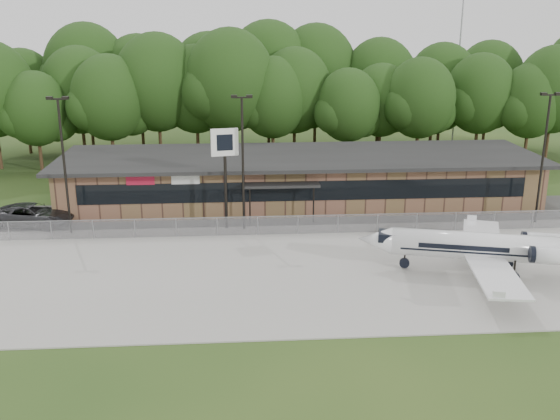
{
  "coord_description": "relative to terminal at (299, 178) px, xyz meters",
  "views": [
    {
      "loc": [
        -5.41,
        -28.84,
        15.38
      ],
      "look_at": [
        -2.55,
        12.0,
        2.89
      ],
      "focal_mm": 40.0,
      "sensor_mm": 36.0,
      "label": 1
    }
  ],
  "objects": [
    {
      "name": "apron",
      "position": [
        0.0,
        -15.94,
        -2.14
      ],
      "size": [
        64.0,
        18.0,
        0.08
      ],
      "primitive_type": "cube",
      "color": "#9E9B93",
      "rests_on": "ground"
    },
    {
      "name": "light_pole_right",
      "position": [
        18.0,
        -7.44,
        3.8
      ],
      "size": [
        1.55,
        0.3,
        10.23
      ],
      "color": "black",
      "rests_on": "ground"
    },
    {
      "name": "business_jet",
      "position": [
        10.1,
        -17.47,
        -0.32
      ],
      "size": [
        15.33,
        13.78,
        5.19
      ],
      "rotation": [
        0.0,
        0.0,
        -0.26
      ],
      "color": "white",
      "rests_on": "ground"
    },
    {
      "name": "fence",
      "position": [
        0.0,
        -8.94,
        -1.4
      ],
      "size": [
        46.0,
        0.04,
        1.52
      ],
      "color": "gray",
      "rests_on": "ground"
    },
    {
      "name": "light_pole_mid",
      "position": [
        -5.0,
        -7.44,
        3.8
      ],
      "size": [
        1.55,
        0.3,
        10.23
      ],
      "color": "black",
      "rests_on": "ground"
    },
    {
      "name": "pole_sign",
      "position": [
        -6.32,
        -7.14,
        3.76
      ],
      "size": [
        2.04,
        0.64,
        7.76
      ],
      "rotation": [
        0.0,
        0.0,
        0.2
      ],
      "color": "black",
      "rests_on": "ground"
    },
    {
      "name": "parking_lot",
      "position": [
        0.0,
        -4.44,
        -2.15
      ],
      "size": [
        50.0,
        9.0,
        0.06
      ],
      "primitive_type": "cube",
      "color": "#383835",
      "rests_on": "ground"
    },
    {
      "name": "terminal",
      "position": [
        0.0,
        0.0,
        0.0
      ],
      "size": [
        41.0,
        11.65,
        4.3
      ],
      "color": "brown",
      "rests_on": "ground"
    },
    {
      "name": "radio_mast",
      "position": [
        22.0,
        24.06,
        10.32
      ],
      "size": [
        0.2,
        0.2,
        25.0
      ],
      "primitive_type": "cylinder",
      "color": "gray",
      "rests_on": "ground"
    },
    {
      "name": "ground",
      "position": [
        0.0,
        -23.94,
        -2.18
      ],
      "size": [
        160.0,
        160.0,
        0.0
      ],
      "primitive_type": "plane",
      "color": "#224016",
      "rests_on": "ground"
    },
    {
      "name": "treeline",
      "position": [
        0.0,
        18.06,
        5.32
      ],
      "size": [
        72.0,
        12.0,
        15.0
      ],
      "primitive_type": null,
      "color": "#1C3611",
      "rests_on": "ground"
    },
    {
      "name": "suv",
      "position": [
        -21.41,
        -5.4,
        -1.3
      ],
      "size": [
        6.72,
        3.96,
        1.76
      ],
      "primitive_type": "imported",
      "rotation": [
        0.0,
        0.0,
        1.4
      ],
      "color": "#303033",
      "rests_on": "ground"
    },
    {
      "name": "light_pole_left",
      "position": [
        -18.0,
        -7.44,
        3.8
      ],
      "size": [
        1.55,
        0.3,
        10.23
      ],
      "color": "black",
      "rests_on": "ground"
    }
  ]
}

